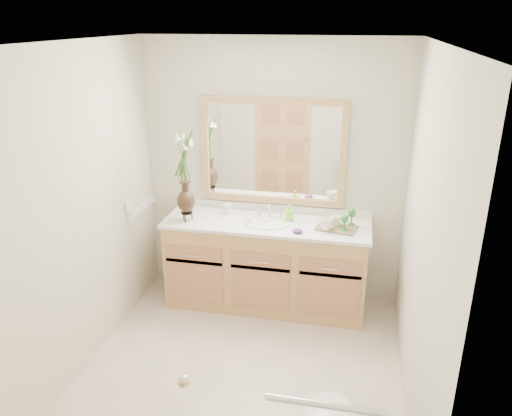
% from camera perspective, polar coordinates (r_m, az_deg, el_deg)
% --- Properties ---
extents(floor, '(2.60, 2.60, 0.00)m').
position_cam_1_polar(floor, '(4.02, -1.71, -18.23)').
color(floor, beige).
rests_on(floor, ground).
extents(ceiling, '(2.40, 2.60, 0.02)m').
position_cam_1_polar(ceiling, '(3.11, -2.21, 18.39)').
color(ceiling, white).
rests_on(ceiling, wall_back).
extents(wall_back, '(2.40, 0.02, 2.40)m').
position_cam_1_polar(wall_back, '(4.58, 1.90, 4.00)').
color(wall_back, beige).
rests_on(wall_back, floor).
extents(wall_front, '(2.40, 0.02, 2.40)m').
position_cam_1_polar(wall_front, '(2.31, -9.80, -14.95)').
color(wall_front, beige).
rests_on(wall_front, floor).
extents(wall_left, '(0.02, 2.60, 2.40)m').
position_cam_1_polar(wall_left, '(3.84, -19.63, -0.74)').
color(wall_left, beige).
rests_on(wall_left, floor).
extents(wall_right, '(0.02, 2.60, 2.40)m').
position_cam_1_polar(wall_right, '(3.34, 18.59, -3.88)').
color(wall_right, beige).
rests_on(wall_right, floor).
extents(vanity, '(1.80, 0.55, 0.80)m').
position_cam_1_polar(vanity, '(4.63, 1.17, -6.54)').
color(vanity, '#DBB36A').
rests_on(vanity, floor).
extents(counter, '(1.84, 0.57, 0.03)m').
position_cam_1_polar(counter, '(4.45, 1.21, -1.80)').
color(counter, white).
rests_on(counter, vanity).
extents(sink, '(0.38, 0.34, 0.23)m').
position_cam_1_polar(sink, '(4.45, 1.16, -2.35)').
color(sink, white).
rests_on(sink, counter).
extents(mirror, '(1.32, 0.04, 0.97)m').
position_cam_1_polar(mirror, '(4.51, 1.89, 6.41)').
color(mirror, white).
rests_on(mirror, wall_back).
extents(switch_plate, '(0.02, 0.12, 0.12)m').
position_cam_1_polar(switch_plate, '(4.53, -14.30, 0.17)').
color(switch_plate, white).
rests_on(switch_plate, wall_left).
extents(door, '(0.80, 0.03, 2.00)m').
position_cam_1_polar(door, '(2.55, -15.99, -17.23)').
color(door, '#DBB36A').
rests_on(door, floor).
extents(grab_bar, '(0.55, 0.03, 0.03)m').
position_cam_1_polar(grab_bar, '(2.37, 8.15, -21.46)').
color(grab_bar, silver).
rests_on(grab_bar, wall_front).
extents(flower_vase, '(0.19, 0.19, 0.77)m').
position_cam_1_polar(flower_vase, '(4.35, -8.22, 4.94)').
color(flower_vase, black).
rests_on(flower_vase, counter).
extents(tumbler, '(0.07, 0.07, 0.09)m').
position_cam_1_polar(tumbler, '(4.62, -3.27, -0.11)').
color(tumbler, white).
rests_on(tumbler, counter).
extents(soap_dish, '(0.10, 0.10, 0.03)m').
position_cam_1_polar(soap_dish, '(4.44, -0.94, -1.50)').
color(soap_dish, white).
rests_on(soap_dish, counter).
extents(soap_bottle, '(0.08, 0.08, 0.14)m').
position_cam_1_polar(soap_bottle, '(4.47, 3.81, -0.58)').
color(soap_bottle, '#86E937').
rests_on(soap_bottle, counter).
extents(purple_dish, '(0.11, 0.10, 0.03)m').
position_cam_1_polar(purple_dish, '(4.24, 4.78, -2.65)').
color(purple_dish, '#542369').
rests_on(purple_dish, counter).
extents(tray, '(0.37, 0.29, 0.02)m').
position_cam_1_polar(tray, '(4.36, 9.18, -2.26)').
color(tray, brown).
rests_on(tray, counter).
extents(mug_left, '(0.14, 0.13, 0.11)m').
position_cam_1_polar(mug_left, '(4.28, 8.06, -1.73)').
color(mug_left, white).
rests_on(mug_left, tray).
extents(mug_right, '(0.13, 0.13, 0.10)m').
position_cam_1_polar(mug_right, '(4.37, 9.14, -1.41)').
color(mug_right, white).
rests_on(mug_right, tray).
extents(goblet_front, '(0.06, 0.06, 0.14)m').
position_cam_1_polar(goblet_front, '(4.28, 10.12, -1.33)').
color(goblet_front, '#246C2A').
rests_on(goblet_front, tray).
extents(goblet_back, '(0.07, 0.07, 0.15)m').
position_cam_1_polar(goblet_back, '(4.39, 10.91, -0.67)').
color(goblet_back, '#246C2A').
rests_on(goblet_back, tray).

